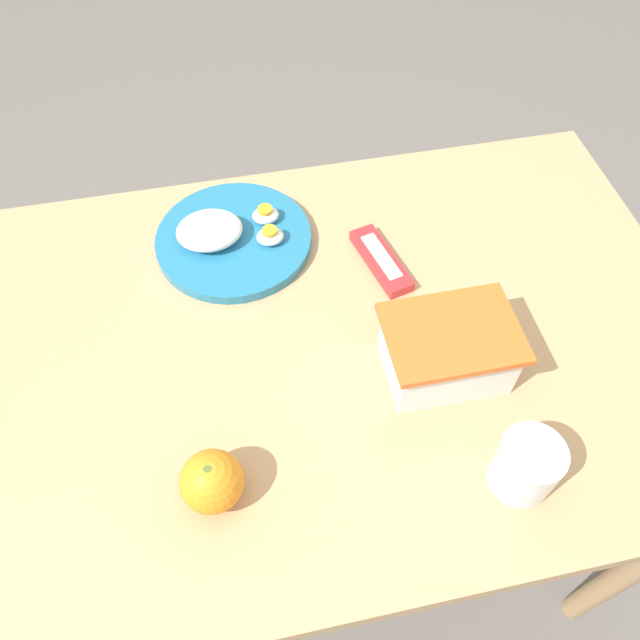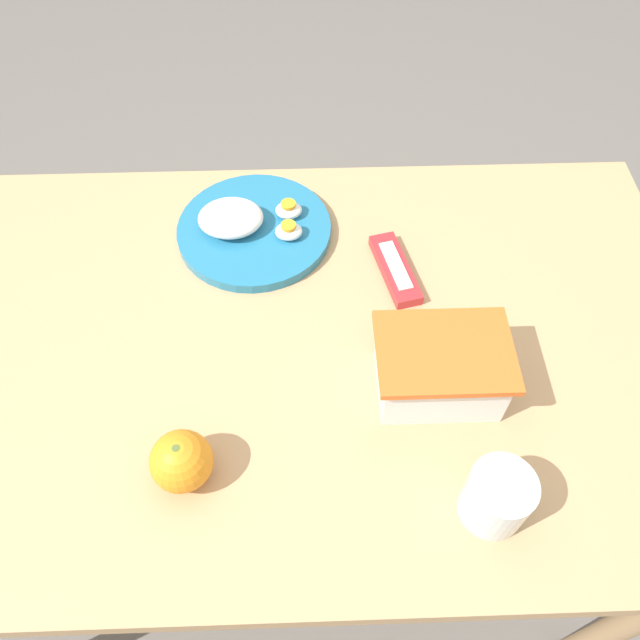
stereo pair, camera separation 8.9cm
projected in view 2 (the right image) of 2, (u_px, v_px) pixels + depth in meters
ground_plane at (302, 516)px, 1.54m from camera, size 10.00×10.00×0.00m
table at (292, 372)px, 0.98m from camera, size 1.23×0.75×0.78m
food_container at (439, 371)px, 0.83m from camera, size 0.18×0.13×0.09m
orange_fruit at (181, 461)px, 0.76m from camera, size 0.08×0.08×0.08m
rice_plate at (250, 227)px, 1.02m from camera, size 0.25×0.25×0.06m
candy_bar at (395, 269)px, 0.97m from camera, size 0.07×0.15×0.02m
drinking_glass at (497, 497)px, 0.73m from camera, size 0.08×0.08×0.08m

